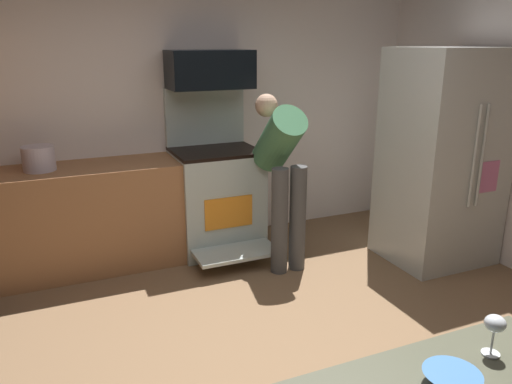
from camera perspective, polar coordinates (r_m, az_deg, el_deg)
The scene contains 10 objects.
ground_plane at distance 3.15m, azimuth 2.58°, elevation -20.29°, with size 5.20×4.80×0.02m, color brown.
wall_back at distance 4.76m, azimuth -9.70°, elevation 9.51°, with size 5.20×0.12×2.60m, color silver.
lower_cabinet_run at distance 4.47m, azimuth -19.28°, elevation -2.90°, with size 2.40×0.60×0.90m, color #A06942.
oven_range at distance 4.66m, azimuth -4.55°, elevation -0.48°, with size 0.76×1.00×1.48m.
microwave at distance 4.54m, azimuth -5.30°, elevation 13.80°, with size 0.74×0.38×0.33m, color black.
refrigerator at distance 4.61m, azimuth 20.48°, elevation 3.69°, with size 0.87×0.78×1.85m.
person_cook at distance 4.19m, azimuth 2.93°, elevation 2.91°, with size 0.31×0.67×1.46m.
mixing_bowl_small at distance 1.69m, azimuth 21.47°, elevation -19.39°, with size 0.17×0.17×0.05m, color #3C6FAD.
wine_glass_far at distance 1.85m, azimuth 25.66°, elevation -13.66°, with size 0.07×0.07×0.15m.
stock_pot at distance 4.32m, azimuth -23.63°, elevation 3.54°, with size 0.25×0.25×0.20m, color #BFB2C1.
Camera 1 is at (-1.11, -2.25, 1.89)m, focal length 34.94 mm.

